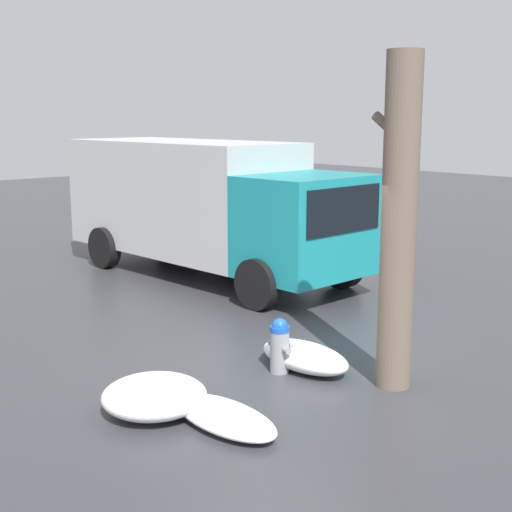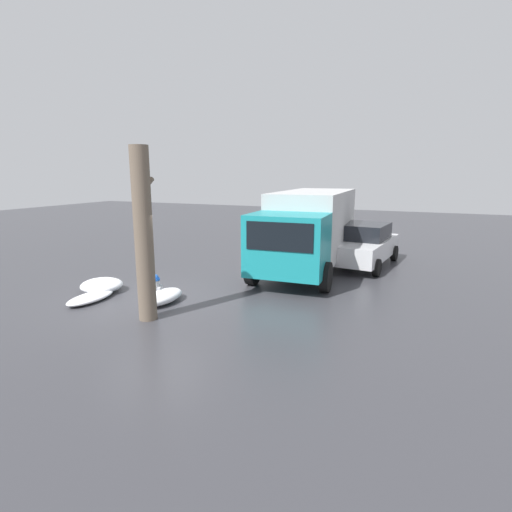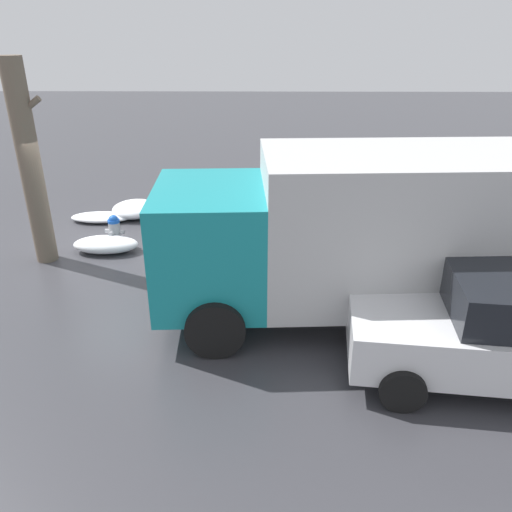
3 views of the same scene
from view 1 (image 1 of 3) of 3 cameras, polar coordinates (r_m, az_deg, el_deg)
name	(u,v)px [view 1 (image 1 of 3)]	position (r m, az deg, el deg)	size (l,w,h in m)	color
ground_plane	(279,372)	(9.46, 1.89, -9.26)	(60.00, 60.00, 0.00)	#38383D
fire_hydrant	(280,345)	(9.34, 1.92, -7.11)	(0.46, 0.36, 0.73)	gray
tree_trunk	(399,224)	(8.67, 11.34, 2.53)	(0.66, 0.43, 4.05)	#6B5B4C
delivery_truck	(204,202)	(14.86, -4.16, 4.32)	(7.25, 2.87, 2.78)	teal
parked_car	(227,223)	(17.05, -2.36, 2.69)	(4.37, 2.43, 1.56)	silver
snow_pile_by_hydrant	(154,396)	(8.27, -8.14, -11.01)	(1.19, 1.19, 0.39)	white
snow_pile_curbside	(225,417)	(7.91, -2.54, -12.73)	(1.52, 0.69, 0.20)	white
snow_pile_by_tree	(305,357)	(9.54, 3.91, -8.03)	(1.42, 0.73, 0.34)	white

